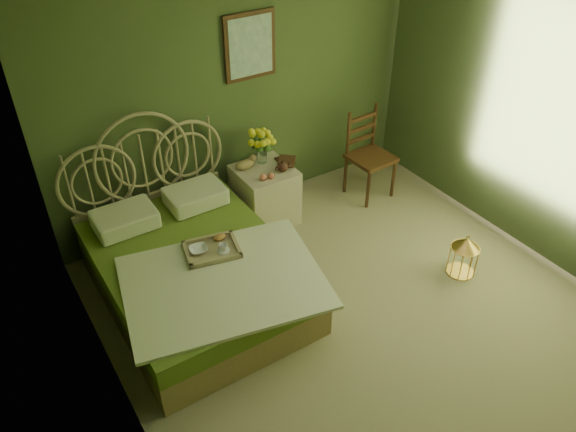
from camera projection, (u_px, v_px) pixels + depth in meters
floor at (375, 328)px, 4.75m from camera, size 4.50×4.50×0.00m
ceiling at (416, 17)px, 3.22m from camera, size 4.50×4.50×0.00m
wall_back at (239, 93)px, 5.51m from camera, size 4.00×0.00×4.00m
wall_left at (118, 314)px, 3.11m from camera, size 0.00×4.50×4.50m
wall_right at (567, 131)px, 4.86m from camera, size 0.00×4.50×4.50m
wall_art at (250, 46)px, 5.28m from camera, size 0.54×0.04×0.64m
bed at (193, 268)px, 4.92m from camera, size 1.77×2.24×1.39m
nightstand at (265, 189)px, 5.81m from camera, size 0.56×0.56×1.05m
chair at (367, 148)px, 6.14m from camera, size 0.46×0.46×0.99m
birdcage at (464, 256)px, 5.22m from camera, size 0.26×0.26×0.40m
book_lower at (278, 163)px, 5.74m from camera, size 0.16×0.21×0.02m
book_upper at (278, 161)px, 5.73m from camera, size 0.28×0.29×0.02m
cereal_bowl at (198, 250)px, 4.73m from camera, size 0.17×0.17×0.04m
coffee_cup at (223, 248)px, 4.73m from camera, size 0.08×0.08×0.07m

